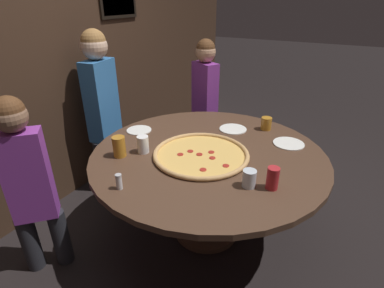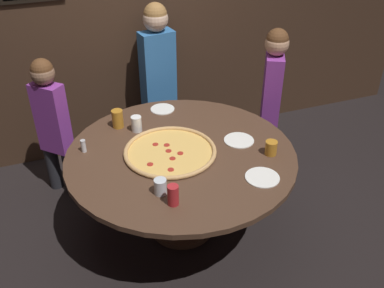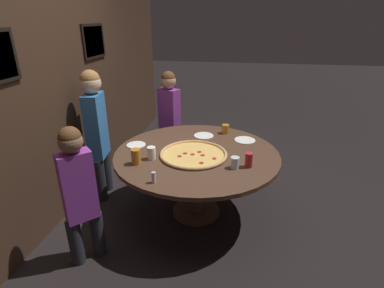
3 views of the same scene
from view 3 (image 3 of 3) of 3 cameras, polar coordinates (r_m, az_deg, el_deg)
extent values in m
plane|color=black|center=(3.45, 0.83, -12.82)|extent=(24.00, 24.00, 0.00)
cube|color=#3D281C|center=(3.42, -23.99, 8.88)|extent=(6.40, 0.06, 2.60)
cube|color=black|center=(4.02, -18.21, 18.11)|extent=(0.52, 0.02, 0.40)
cube|color=slate|center=(4.01, -18.13, 18.11)|extent=(0.46, 0.01, 0.34)
cylinder|color=#4C3323|center=(3.08, 0.90, -1.93)|extent=(1.69, 1.69, 0.04)
cylinder|color=#4C3323|center=(3.26, 0.86, -7.84)|extent=(0.16, 0.16, 0.70)
cylinder|color=#4C3323|center=(3.44, 0.83, -12.55)|extent=(0.52, 0.52, 0.04)
cylinder|color=#EAB75B|center=(3.01, 0.29, -2.06)|extent=(0.64, 0.64, 0.01)
torus|color=tan|center=(3.00, 0.29, -1.89)|extent=(0.68, 0.68, 0.03)
cylinder|color=#A8281E|center=(2.96, -2.36, -2.34)|extent=(0.04, 0.04, 0.00)
cylinder|color=#A8281E|center=(2.98, 2.03, -2.16)|extent=(0.04, 0.04, 0.00)
cylinder|color=#A8281E|center=(2.83, 1.80, -3.62)|extent=(0.04, 0.04, 0.00)
cylinder|color=#A8281E|center=(3.05, 1.43, -1.52)|extent=(0.04, 0.04, 0.00)
cylinder|color=#A8281E|center=(2.92, 4.27, -2.77)|extent=(0.04, 0.04, 0.00)
cylinder|color=#A8281E|center=(3.00, 0.10, -1.99)|extent=(0.04, 0.04, 0.00)
cylinder|color=#A8281E|center=(3.02, -1.34, -1.79)|extent=(0.04, 0.04, 0.00)
cylinder|color=#B22328|center=(2.81, 10.77, -3.02)|extent=(0.07, 0.07, 0.14)
cylinder|color=white|center=(2.94, -7.75, -1.71)|extent=(0.08, 0.08, 0.12)
cylinder|color=#BC7A23|center=(3.59, 6.39, 2.87)|extent=(0.09, 0.09, 0.11)
cylinder|color=silver|center=(2.77, 8.16, -3.52)|extent=(0.08, 0.08, 0.11)
cylinder|color=#BC7A23|center=(2.86, -10.62, -2.36)|extent=(0.09, 0.09, 0.15)
cylinder|color=white|center=(3.42, 10.03, 0.73)|extent=(0.23, 0.23, 0.01)
cylinder|color=white|center=(3.30, -10.60, -0.16)|extent=(0.21, 0.21, 0.01)
cylinder|color=white|center=(3.50, 2.24, 1.60)|extent=(0.23, 0.23, 0.01)
cylinder|color=silver|center=(2.54, -7.31, -6.45)|extent=(0.04, 0.04, 0.08)
cylinder|color=#B7B7BC|center=(2.51, -7.37, -5.49)|extent=(0.04, 0.04, 0.01)
cylinder|color=#232328|center=(2.95, -17.48, -15.94)|extent=(0.17, 0.17, 0.44)
cylinder|color=#232328|center=(2.92, -21.28, -17.03)|extent=(0.17, 0.17, 0.44)
cube|color=purple|center=(2.64, -20.86, -7.61)|extent=(0.29, 0.28, 0.61)
sphere|color=#8C664C|center=(2.47, -22.16, 0.45)|extent=(0.19, 0.19, 0.19)
sphere|color=brown|center=(2.46, -22.27, 1.16)|extent=(0.17, 0.17, 0.17)
cylinder|color=#232328|center=(4.40, -5.18, -0.97)|extent=(0.17, 0.17, 0.48)
cylinder|color=#232328|center=(4.27, -3.05, -1.69)|extent=(0.17, 0.17, 0.48)
cube|color=purple|center=(4.13, -4.36, 5.91)|extent=(0.27, 0.32, 0.67)
sphere|color=tan|center=(4.02, -4.55, 11.86)|extent=(0.21, 0.21, 0.21)
sphere|color=brown|center=(4.01, -4.56, 12.36)|extent=(0.19, 0.19, 0.19)
cylinder|color=#232328|center=(3.89, -16.16, -4.83)|extent=(0.16, 0.16, 0.52)
cylinder|color=#232328|center=(3.70, -17.17, -6.53)|extent=(0.16, 0.16, 0.52)
cube|color=#3370B2|center=(3.55, -17.80, 3.30)|extent=(0.34, 0.21, 0.73)
sphere|color=beige|center=(3.42, -18.78, 10.88)|extent=(0.23, 0.23, 0.23)
sphere|color=#9E703D|center=(3.41, -18.87, 11.53)|extent=(0.21, 0.21, 0.21)
camera|label=1|loc=(1.12, 29.28, 6.27)|focal=28.00mm
camera|label=2|loc=(2.83, 61.91, 21.43)|focal=40.00mm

